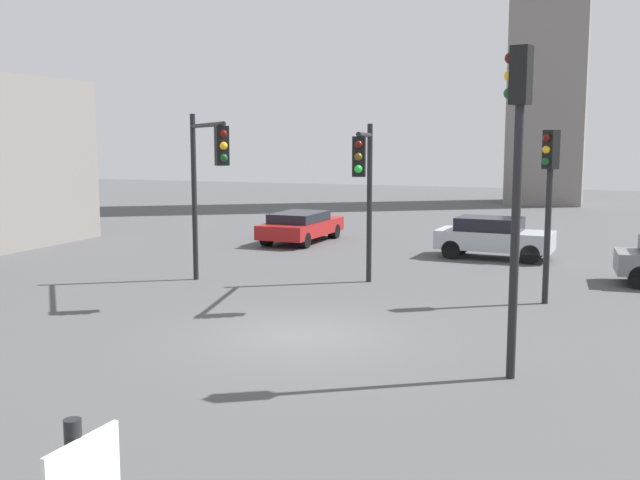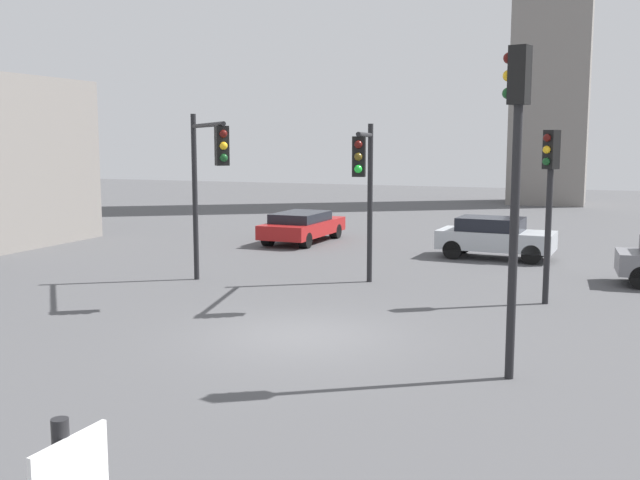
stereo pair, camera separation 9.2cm
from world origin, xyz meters
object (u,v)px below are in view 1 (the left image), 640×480
(traffic_light_1, at_px, (549,183))
(traffic_light_3, at_px, (517,153))
(traffic_light_0, at_px, (365,173))
(traffic_light_2, at_px, (207,165))
(car_1, at_px, (493,237))
(car_4, at_px, (301,226))

(traffic_light_1, xyz_separation_m, traffic_light_3, (-0.15, -6.64, 0.87))
(traffic_light_0, bearing_deg, traffic_light_3, 24.94)
(traffic_light_2, distance_m, car_1, 11.53)
(car_1, distance_m, car_4, 8.29)
(traffic_light_3, distance_m, car_1, 14.37)
(car_1, bearing_deg, traffic_light_1, -68.60)
(traffic_light_1, relative_size, traffic_light_2, 0.90)
(traffic_light_2, bearing_deg, traffic_light_1, 59.98)
(traffic_light_0, bearing_deg, traffic_light_2, -87.45)
(traffic_light_2, distance_m, traffic_light_3, 10.18)
(traffic_light_1, relative_size, traffic_light_3, 0.77)
(traffic_light_3, bearing_deg, traffic_light_2, -14.24)
(traffic_light_1, distance_m, traffic_light_3, 6.70)
(traffic_light_3, relative_size, car_1, 1.40)
(car_1, xyz_separation_m, car_4, (-8.15, 1.50, -0.09))
(traffic_light_0, xyz_separation_m, traffic_light_3, (4.66, -6.06, 0.68))
(traffic_light_2, height_order, traffic_light_3, traffic_light_3)
(traffic_light_3, bearing_deg, traffic_light_1, -76.66)
(car_1, bearing_deg, traffic_light_2, -123.47)
(traffic_light_0, relative_size, traffic_light_2, 0.94)
(traffic_light_0, distance_m, traffic_light_3, 7.67)
(car_4, bearing_deg, car_1, -98.33)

